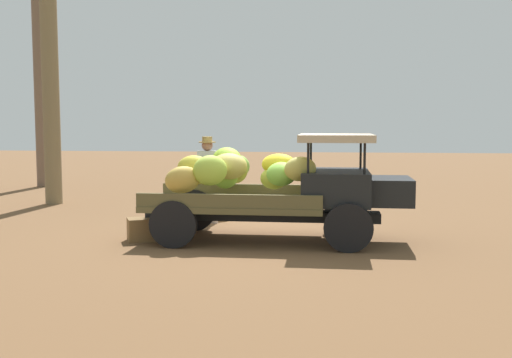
{
  "coord_description": "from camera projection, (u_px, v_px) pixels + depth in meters",
  "views": [
    {
      "loc": [
        1.15,
        -10.6,
        2.05
      ],
      "look_at": [
        -0.01,
        -0.27,
        1.06
      ],
      "focal_mm": 42.95,
      "sensor_mm": 36.0,
      "label": 1
    }
  ],
  "objects": [
    {
      "name": "truck",
      "position": [
        280.0,
        186.0,
        10.43
      ],
      "size": [
        4.51,
        1.82,
        1.83
      ],
      "rotation": [
        0.0,
        0.0,
        -0.01
      ],
      "color": "black",
      "rests_on": "ground"
    },
    {
      "name": "ground_plane",
      "position": [
        259.0,
        237.0,
        10.81
      ],
      "size": [
        60.0,
        60.0,
        0.0
      ],
      "primitive_type": "plane",
      "color": "brown"
    },
    {
      "name": "wooden_crate",
      "position": [
        143.0,
        229.0,
        10.48
      ],
      "size": [
        0.63,
        0.56,
        0.39
      ],
      "primitive_type": "cube",
      "rotation": [
        0.0,
        0.0,
        0.43
      ],
      "color": "brown",
      "rests_on": "ground"
    },
    {
      "name": "loose_banana_bunch",
      "position": [
        222.0,
        213.0,
        12.72
      ],
      "size": [
        0.52,
        0.64,
        0.32
      ],
      "primitive_type": "ellipsoid",
      "rotation": [
        0.0,
        0.03,
        1.3
      ],
      "color": "#ADBE33",
      "rests_on": "ground"
    },
    {
      "name": "farmer",
      "position": [
        207.0,
        174.0,
        12.21
      ],
      "size": [
        0.52,
        0.48,
        1.74
      ],
      "rotation": [
        0.0,
        0.0,
        -1.41
      ],
      "color": "#BBABA2",
      "rests_on": "ground"
    }
  ]
}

